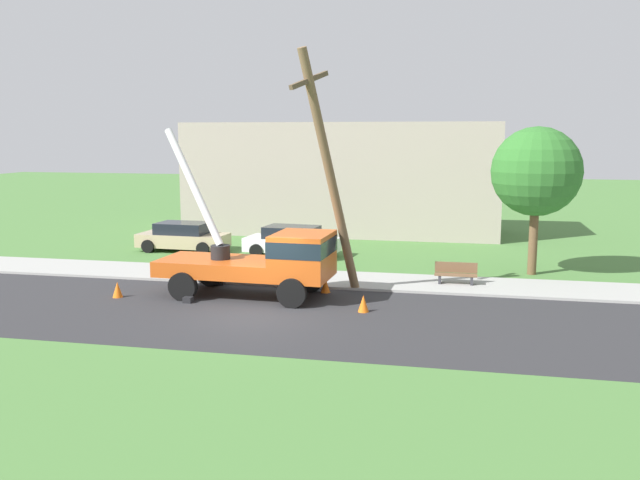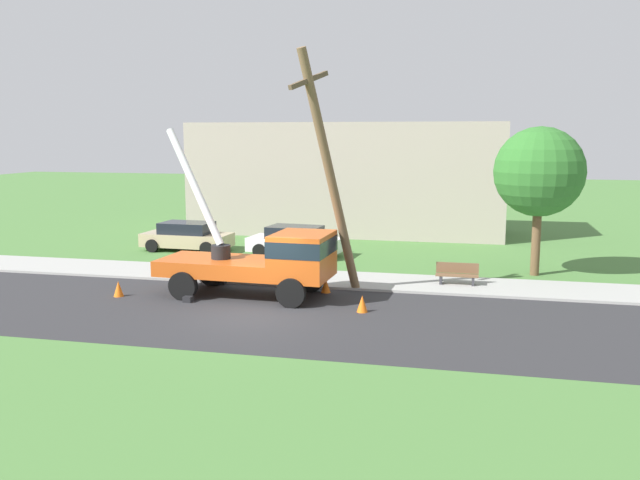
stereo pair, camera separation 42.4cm
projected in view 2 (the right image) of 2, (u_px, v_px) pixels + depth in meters
The scene contains 13 objects.
ground_plane at pixel (333, 252), 33.41m from camera, with size 120.00×120.00×0.00m, color #477538.
road_asphalt at pixel (256, 314), 21.86m from camera, with size 80.00×7.92×0.01m, color #2B2B2D.
sidewalk_strip at pixel (299, 278), 27.12m from camera, with size 80.00×3.03×0.10m, color #9E9E99.
utility_truck at pixel (268, 258), 23.97m from camera, with size 6.75×3.21×5.98m.
leaning_utility_pole at pixel (330, 173), 23.56m from camera, with size 2.00×3.17×8.64m.
traffic_cone_ahead at pixel (362, 304), 22.05m from camera, with size 0.36×0.36×0.56m, color orange.
traffic_cone_behind at pixel (119, 289), 24.19m from camera, with size 0.36×0.36×0.56m, color orange.
traffic_cone_curbside at pixel (326, 285), 24.78m from camera, with size 0.36×0.36×0.56m, color orange.
parked_sedan_tan at pixel (187, 236), 33.68m from camera, with size 4.46×2.13×1.42m.
parked_sedan_white at pixel (295, 241), 32.23m from camera, with size 4.55×2.29×1.42m.
park_bench at pixel (457, 275), 25.73m from camera, with size 1.60×0.45×0.90m.
roadside_tree_near at pixel (539, 172), 27.26m from camera, with size 3.63×3.63×6.07m.
lowrise_building_backdrop at pixel (348, 178), 39.90m from camera, with size 18.00×6.00×6.40m, color #A5998C.
Camera 2 is at (6.84, -20.20, 5.75)m, focal length 38.01 mm.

